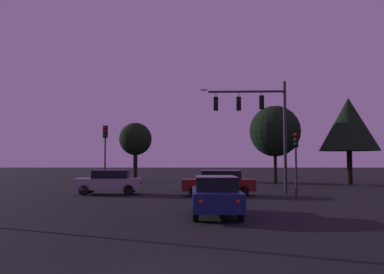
{
  "coord_description": "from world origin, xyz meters",
  "views": [
    {
      "loc": [
        0.29,
        -7.19,
        2.14
      ],
      "look_at": [
        0.26,
        16.87,
        3.51
      ],
      "focal_mm": 37.77,
      "sensor_mm": 36.0,
      "label": 1
    }
  ],
  "objects_px": {
    "car_crossing_right": "(219,182)",
    "tree_center_horizon": "(349,124)",
    "traffic_light_corner_left": "(296,150)",
    "traffic_light_corner_right": "(105,144)",
    "traffic_signal_mast_arm": "(259,116)",
    "tree_behind_sign": "(275,131)",
    "car_crossing_left": "(110,182)",
    "tree_left_far": "(136,139)",
    "car_nearside_lane": "(216,195)"
  },
  "relations": [
    {
      "from": "traffic_light_corner_right",
      "to": "car_crossing_left",
      "type": "bearing_deg",
      "value": -74.26
    },
    {
      "from": "traffic_light_corner_right",
      "to": "car_crossing_left",
      "type": "relative_size",
      "value": 1.12
    },
    {
      "from": "car_crossing_right",
      "to": "car_nearside_lane",
      "type": "bearing_deg",
      "value": -94.6
    },
    {
      "from": "traffic_signal_mast_arm",
      "to": "tree_behind_sign",
      "type": "xyz_separation_m",
      "value": [
        3.12,
        10.05,
        -0.3
      ]
    },
    {
      "from": "tree_left_far",
      "to": "car_crossing_left",
      "type": "bearing_deg",
      "value": -86.91
    },
    {
      "from": "car_nearside_lane",
      "to": "tree_behind_sign",
      "type": "height_order",
      "value": "tree_behind_sign"
    },
    {
      "from": "car_nearside_lane",
      "to": "tree_behind_sign",
      "type": "relative_size",
      "value": 0.63
    },
    {
      "from": "car_crossing_left",
      "to": "tree_left_far",
      "type": "distance_m",
      "value": 19.06
    },
    {
      "from": "traffic_signal_mast_arm",
      "to": "traffic_light_corner_left",
      "type": "distance_m",
      "value": 4.21
    },
    {
      "from": "tree_behind_sign",
      "to": "tree_left_far",
      "type": "xyz_separation_m",
      "value": [
        -13.65,
        7.79,
        -0.33
      ]
    },
    {
      "from": "traffic_light_corner_left",
      "to": "car_crossing_left",
      "type": "distance_m",
      "value": 11.49
    },
    {
      "from": "car_crossing_right",
      "to": "tree_behind_sign",
      "type": "height_order",
      "value": "tree_behind_sign"
    },
    {
      "from": "traffic_signal_mast_arm",
      "to": "traffic_light_corner_right",
      "type": "height_order",
      "value": "traffic_signal_mast_arm"
    },
    {
      "from": "traffic_light_corner_right",
      "to": "tree_center_horizon",
      "type": "relative_size",
      "value": 0.61
    },
    {
      "from": "traffic_light_corner_left",
      "to": "tree_center_horizon",
      "type": "bearing_deg",
      "value": 57.41
    },
    {
      "from": "traffic_light_corner_left",
      "to": "car_crossing_right",
      "type": "distance_m",
      "value": 4.9
    },
    {
      "from": "car_nearside_lane",
      "to": "tree_left_far",
      "type": "relative_size",
      "value": 0.71
    },
    {
      "from": "traffic_signal_mast_arm",
      "to": "car_crossing_right",
      "type": "bearing_deg",
      "value": -146.76
    },
    {
      "from": "traffic_light_corner_right",
      "to": "tree_behind_sign",
      "type": "xyz_separation_m",
      "value": [
        13.88,
        6.48,
        1.43
      ]
    },
    {
      "from": "car_crossing_left",
      "to": "tree_center_horizon",
      "type": "bearing_deg",
      "value": 27.87
    },
    {
      "from": "car_nearside_lane",
      "to": "car_crossing_right",
      "type": "height_order",
      "value": "same"
    },
    {
      "from": "car_nearside_lane",
      "to": "tree_behind_sign",
      "type": "distance_m",
      "value": 21.97
    },
    {
      "from": "car_crossing_right",
      "to": "tree_left_far",
      "type": "height_order",
      "value": "tree_left_far"
    },
    {
      "from": "tree_behind_sign",
      "to": "car_crossing_left",
      "type": "bearing_deg",
      "value": -139.22
    },
    {
      "from": "traffic_light_corner_right",
      "to": "traffic_light_corner_left",
      "type": "bearing_deg",
      "value": -28.47
    },
    {
      "from": "car_nearside_lane",
      "to": "car_crossing_left",
      "type": "bearing_deg",
      "value": 122.07
    },
    {
      "from": "traffic_light_corner_left",
      "to": "car_crossing_left",
      "type": "bearing_deg",
      "value": 168.4
    },
    {
      "from": "car_nearside_lane",
      "to": "car_crossing_left",
      "type": "height_order",
      "value": "same"
    },
    {
      "from": "traffic_light_corner_left",
      "to": "car_nearside_lane",
      "type": "xyz_separation_m",
      "value": [
        -5.02,
        -7.42,
        -1.89
      ]
    },
    {
      "from": "traffic_light_corner_left",
      "to": "traffic_light_corner_right",
      "type": "relative_size",
      "value": 0.81
    },
    {
      "from": "traffic_light_corner_left",
      "to": "tree_behind_sign",
      "type": "height_order",
      "value": "tree_behind_sign"
    },
    {
      "from": "traffic_signal_mast_arm",
      "to": "car_crossing_left",
      "type": "xyz_separation_m",
      "value": [
        -9.52,
        -0.85,
        -4.23
      ]
    },
    {
      "from": "traffic_signal_mast_arm",
      "to": "car_crossing_left",
      "type": "distance_m",
      "value": 10.46
    },
    {
      "from": "tree_behind_sign",
      "to": "traffic_signal_mast_arm",
      "type": "bearing_deg",
      "value": -107.23
    },
    {
      "from": "traffic_signal_mast_arm",
      "to": "tree_center_horizon",
      "type": "bearing_deg",
      "value": 44.18
    },
    {
      "from": "traffic_light_corner_left",
      "to": "tree_behind_sign",
      "type": "xyz_separation_m",
      "value": [
        1.54,
        13.18,
        2.04
      ]
    },
    {
      "from": "car_nearside_lane",
      "to": "tree_center_horizon",
      "type": "relative_size",
      "value": 0.58
    },
    {
      "from": "car_crossing_right",
      "to": "tree_left_far",
      "type": "bearing_deg",
      "value": 111.64
    },
    {
      "from": "car_crossing_right",
      "to": "car_crossing_left",
      "type": "bearing_deg",
      "value": 172.07
    },
    {
      "from": "car_crossing_right",
      "to": "tree_center_horizon",
      "type": "bearing_deg",
      "value": 42.01
    },
    {
      "from": "traffic_light_corner_right",
      "to": "car_crossing_right",
      "type": "relative_size",
      "value": 1.06
    },
    {
      "from": "car_nearside_lane",
      "to": "tree_center_horizon",
      "type": "height_order",
      "value": "tree_center_horizon"
    },
    {
      "from": "car_nearside_lane",
      "to": "car_crossing_left",
      "type": "xyz_separation_m",
      "value": [
        -6.08,
        9.7,
        -0.0
      ]
    },
    {
      "from": "tree_left_far",
      "to": "tree_center_horizon",
      "type": "relative_size",
      "value": 0.82
    },
    {
      "from": "car_nearside_lane",
      "to": "car_crossing_right",
      "type": "relative_size",
      "value": 1.0
    },
    {
      "from": "traffic_signal_mast_arm",
      "to": "tree_behind_sign",
      "type": "bearing_deg",
      "value": 72.77
    },
    {
      "from": "traffic_light_corner_right",
      "to": "tree_left_far",
      "type": "relative_size",
      "value": 0.75
    },
    {
      "from": "tree_center_horizon",
      "to": "car_crossing_left",
      "type": "bearing_deg",
      "value": -152.13
    },
    {
      "from": "traffic_light_corner_left",
      "to": "tree_behind_sign",
      "type": "bearing_deg",
      "value": 83.33
    },
    {
      "from": "traffic_light_corner_left",
      "to": "car_crossing_left",
      "type": "height_order",
      "value": "traffic_light_corner_left"
    }
  ]
}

